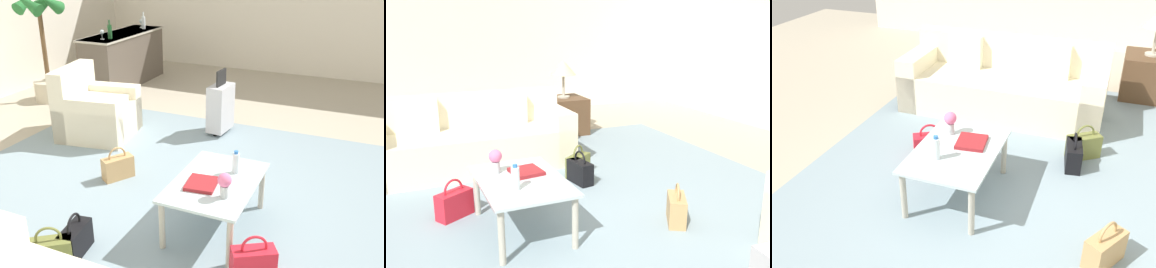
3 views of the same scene
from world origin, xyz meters
TOP-DOWN VIEW (x-y plane):
  - ground_plane at (0.00, 0.00)m, footprint 12.00×12.00m
  - area_rug at (-0.60, 0.20)m, footprint 5.20×4.40m
  - armchair at (0.89, 1.67)m, footprint 0.97×0.98m
  - coffee_table at (-0.40, -0.50)m, footprint 0.99×0.66m
  - water_bottle at (-0.20, -0.60)m, footprint 0.06×0.06m
  - coffee_table_book at (-0.52, -0.42)m, footprint 0.29×0.27m
  - flower_vase at (-0.62, -0.65)m, footprint 0.11×0.11m
  - bar_console at (3.10, 2.60)m, footprint 1.88×0.65m
  - wine_glass_leftmost at (2.46, 2.57)m, footprint 0.08×0.08m
  - wine_glass_left_of_centre at (3.74, 2.59)m, footprint 0.08×0.08m
  - wine_bottle_green at (2.55, 2.48)m, footprint 0.07×0.07m
  - wine_bottle_clear at (3.64, 2.48)m, footprint 0.07×0.07m
  - suitcase_silver at (1.60, 0.20)m, footprint 0.42×0.26m
  - handbag_black at (-1.18, 0.37)m, footprint 0.34×0.19m
  - handbag_red at (-0.87, -0.98)m, footprint 0.28×0.35m
  - handbag_olive at (-1.38, 0.44)m, footprint 0.30×0.34m
  - handbag_tan at (0.00, 0.74)m, footprint 0.35×0.28m
  - potted_palm at (1.80, 3.20)m, footprint 0.64×0.64m

SIDE VIEW (x-z plane):
  - ground_plane at x=0.00m, z-range 0.00..0.00m
  - area_rug at x=-0.60m, z-range 0.00..0.01m
  - handbag_black at x=-1.18m, z-range -0.05..0.31m
  - handbag_red at x=-0.87m, z-range -0.05..0.31m
  - handbag_olive at x=-1.38m, z-range -0.05..0.31m
  - handbag_tan at x=0.00m, z-range -0.05..0.31m
  - armchair at x=0.89m, z-range -0.14..0.75m
  - suitcase_silver at x=1.60m, z-range -0.07..0.78m
  - coffee_table at x=-0.40m, z-range 0.16..0.62m
  - coffee_table_book at x=-0.52m, z-range 0.45..0.48m
  - bar_console at x=3.10m, z-range 0.02..0.93m
  - water_bottle at x=-0.20m, z-range 0.44..0.65m
  - flower_vase at x=-0.62m, z-range 0.47..0.68m
  - potted_palm at x=1.80m, z-range 0.01..1.73m
  - wine_glass_leftmost at x=2.46m, z-range 0.94..1.10m
  - wine_glass_left_of_centre at x=3.74m, z-range 0.94..1.10m
  - wine_bottle_green at x=2.55m, z-range 0.88..1.18m
  - wine_bottle_clear at x=3.64m, z-range 0.88..1.18m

